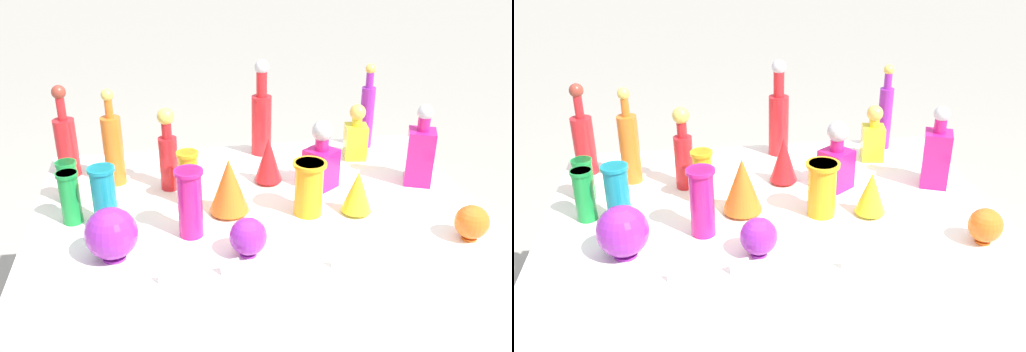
% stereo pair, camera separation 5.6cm
% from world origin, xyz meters
% --- Properties ---
extents(display_table, '(1.60, 1.08, 0.76)m').
position_xyz_m(display_table, '(0.00, -0.04, 0.70)').
color(display_table, white).
rests_on(display_table, ground).
extents(tall_bottle_0, '(0.08, 0.08, 0.37)m').
position_xyz_m(tall_bottle_0, '(-0.70, 0.34, 0.91)').
color(tall_bottle_0, red).
rests_on(tall_bottle_0, display_table).
extents(tall_bottle_1, '(0.08, 0.08, 0.38)m').
position_xyz_m(tall_bottle_1, '(-0.51, 0.24, 0.92)').
color(tall_bottle_1, orange).
rests_on(tall_bottle_1, display_table).
extents(tall_bottle_2, '(0.07, 0.07, 0.32)m').
position_xyz_m(tall_bottle_2, '(-0.31, 0.16, 0.91)').
color(tall_bottle_2, red).
rests_on(tall_bottle_2, display_table).
extents(tall_bottle_3, '(0.09, 0.09, 0.42)m').
position_xyz_m(tall_bottle_3, '(0.10, 0.43, 0.93)').
color(tall_bottle_3, red).
rests_on(tall_bottle_3, display_table).
extents(tall_bottle_4, '(0.06, 0.06, 0.38)m').
position_xyz_m(tall_bottle_4, '(0.57, 0.44, 0.92)').
color(tall_bottle_4, purple).
rests_on(tall_bottle_4, display_table).
extents(square_decanter_0, '(0.10, 0.10, 0.24)m').
position_xyz_m(square_decanter_0, '(0.49, 0.32, 0.86)').
color(square_decanter_0, yellow).
rests_on(square_decanter_0, display_table).
extents(square_decanter_1, '(0.15, 0.15, 0.27)m').
position_xyz_m(square_decanter_1, '(0.26, 0.08, 0.88)').
color(square_decanter_1, '#C61972').
rests_on(square_decanter_1, display_table).
extents(square_decanter_2, '(0.13, 0.13, 0.32)m').
position_xyz_m(square_decanter_2, '(0.65, 0.04, 0.89)').
color(square_decanter_2, '#C61972').
rests_on(square_decanter_2, display_table).
extents(slender_vase_0, '(0.08, 0.08, 0.19)m').
position_xyz_m(slender_vase_0, '(-0.65, -0.05, 0.86)').
color(slender_vase_0, '#198C38').
rests_on(slender_vase_0, display_table).
extents(slender_vase_1, '(0.09, 0.09, 0.22)m').
position_xyz_m(slender_vase_1, '(-0.53, -0.11, 0.88)').
color(slender_vase_1, teal).
rests_on(slender_vase_1, display_table).
extents(slender_vase_2, '(0.12, 0.12, 0.20)m').
position_xyz_m(slender_vase_2, '(0.16, -0.13, 0.87)').
color(slender_vase_2, orange).
rests_on(slender_vase_2, display_table).
extents(slender_vase_3, '(0.09, 0.09, 0.24)m').
position_xyz_m(slender_vase_3, '(-0.25, -0.20, 0.89)').
color(slender_vase_3, '#C61972').
rests_on(slender_vase_3, display_table).
extents(slender_vase_4, '(0.08, 0.08, 0.20)m').
position_xyz_m(slender_vase_4, '(-0.24, 0.02, 0.87)').
color(slender_vase_4, orange).
rests_on(slender_vase_4, display_table).
extents(slender_vase_5, '(0.08, 0.08, 0.16)m').
position_xyz_m(slender_vase_5, '(-0.67, 0.11, 0.85)').
color(slender_vase_5, '#198C38').
rests_on(slender_vase_5, display_table).
extents(fluted_vase_0, '(0.11, 0.11, 0.19)m').
position_xyz_m(fluted_vase_0, '(0.07, 0.14, 0.86)').
color(fluted_vase_0, red).
rests_on(fluted_vase_0, display_table).
extents(fluted_vase_1, '(0.14, 0.14, 0.21)m').
position_xyz_m(fluted_vase_1, '(-0.11, -0.08, 0.87)').
color(fluted_vase_1, orange).
rests_on(fluted_vase_1, display_table).
extents(fluted_vase_2, '(0.11, 0.11, 0.16)m').
position_xyz_m(fluted_vase_2, '(0.33, -0.15, 0.84)').
color(fluted_vase_2, yellow).
rests_on(fluted_vase_2, display_table).
extents(round_bowl_0, '(0.12, 0.12, 0.13)m').
position_xyz_m(round_bowl_0, '(-0.08, -0.35, 0.83)').
color(round_bowl_0, purple).
rests_on(round_bowl_0, display_table).
extents(round_bowl_1, '(0.11, 0.11, 0.12)m').
position_xyz_m(round_bowl_1, '(0.64, -0.38, 0.82)').
color(round_bowl_1, orange).
rests_on(round_bowl_1, display_table).
extents(round_bowl_2, '(0.16, 0.16, 0.17)m').
position_xyz_m(round_bowl_2, '(-0.50, -0.30, 0.85)').
color(round_bowl_2, purple).
rests_on(round_bowl_2, display_table).
extents(price_tag_left, '(0.05, 0.02, 0.04)m').
position_xyz_m(price_tag_left, '(0.18, -0.47, 0.78)').
color(price_tag_left, white).
rests_on(price_tag_left, display_table).
extents(price_tag_center, '(0.07, 0.03, 0.04)m').
position_xyz_m(price_tag_center, '(-0.33, -0.46, 0.78)').
color(price_tag_center, white).
rests_on(price_tag_center, display_table).
extents(price_tag_right, '(0.06, 0.02, 0.04)m').
position_xyz_m(price_tag_right, '(-0.15, -0.44, 0.78)').
color(price_tag_right, white).
rests_on(price_tag_right, display_table).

